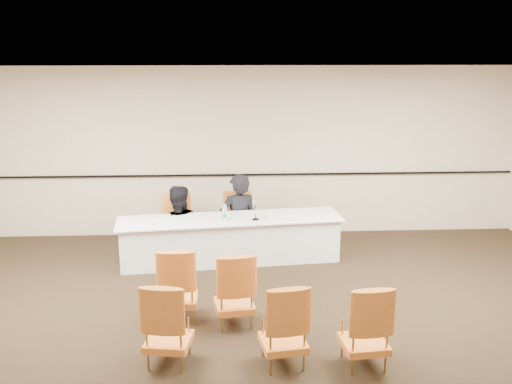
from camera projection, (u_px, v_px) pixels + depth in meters
The scene contains 19 objects.
floor at pixel (251, 342), 6.57m from camera, with size 10.00×10.00×0.00m, color black.
ceiling at pixel (251, 78), 5.83m from camera, with size 10.00×10.00×0.00m, color white.
wall_back at pixel (241, 152), 10.07m from camera, with size 10.00×0.04×3.00m, color beige.
wall_rail at pixel (242, 175), 10.13m from camera, with size 9.80×0.04×0.03m, color black.
panel_table at pixel (230, 239), 9.01m from camera, with size 3.50×0.82×0.70m, color white, non-canonical shape.
panelist_main at pixel (239, 226), 9.54m from camera, with size 0.65×0.43×1.79m, color black.
panelist_main_chair at pixel (239, 221), 9.52m from camera, with size 0.50×0.50×0.95m, color orange, non-canonical shape.
panelist_second at pixel (178, 234), 9.40m from camera, with size 0.80×0.62×1.64m, color black.
panelist_second_chair at pixel (177, 224), 9.36m from camera, with size 0.50×0.50×0.95m, color orange, non-canonical shape.
papers at pixel (253, 218), 8.95m from camera, with size 0.30×0.22×0.00m, color white.
microphone at pixel (256, 211), 8.80m from camera, with size 0.10×0.20×0.29m, color black, non-canonical shape.
water_bottle at pixel (225, 212), 8.82m from camera, with size 0.08×0.08×0.25m, color #198B7E, non-canonical shape.
drinking_glass at pixel (233, 215), 8.90m from camera, with size 0.06×0.06×0.10m, color silver.
coffee_cup at pixel (270, 215), 8.85m from camera, with size 0.08×0.08×0.13m, color white.
aud_chair_front_left at pixel (178, 283), 7.05m from camera, with size 0.50×0.50×0.95m, color orange, non-canonical shape.
aud_chair_front_mid at pixel (234, 288), 6.89m from camera, with size 0.50×0.50×0.95m, color orange, non-canonical shape.
aud_chair_back_left at pixel (168, 322), 6.04m from camera, with size 0.50×0.50×0.95m, color orange, non-canonical shape.
aud_chair_back_mid at pixel (283, 323), 6.01m from camera, with size 0.50×0.50×0.95m, color orange, non-canonical shape.
aud_chair_back_right at pixel (365, 324), 5.99m from camera, with size 0.50×0.50×0.95m, color orange, non-canonical shape.
Camera 1 is at (-0.25, -5.94, 3.30)m, focal length 40.00 mm.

